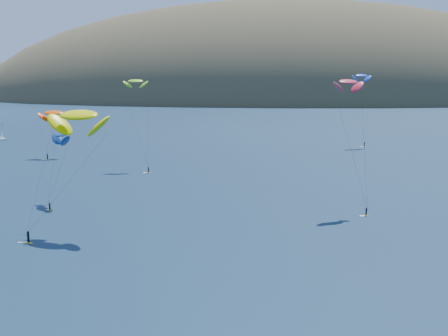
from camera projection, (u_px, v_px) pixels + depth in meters
island at (304, 110)px, 599.87m from camera, size 730.00×300.00×210.00m
sailboat at (0, 138)px, 249.53m from camera, size 7.92×7.05×9.46m
kitesurfer_1 at (54, 113)px, 201.28m from camera, size 10.03×9.67×17.09m
kitesurfer_2 at (78, 115)px, 108.30m from camera, size 14.02×14.10×23.98m
kitesurfer_3 at (136, 81)px, 178.20m from camera, size 9.14×11.55×26.92m
kitesurfer_4 at (362, 76)px, 229.18m from camera, size 8.33×7.11×28.11m
kitesurfer_9 at (348, 82)px, 124.61m from camera, size 7.94×9.86×27.97m
kitesurfer_10 at (61, 134)px, 132.99m from camera, size 7.47×13.63×16.90m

